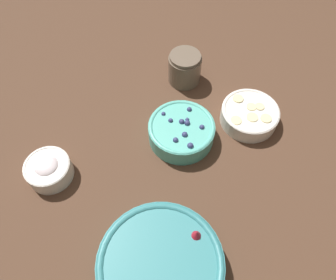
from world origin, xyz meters
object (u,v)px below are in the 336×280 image
(jar_chocolate, at_px, (185,69))
(bowl_blueberries, at_px, (181,131))
(bowl_strawberries, at_px, (161,266))
(bowl_cream, at_px, (48,169))
(bowl_bananas, at_px, (250,114))

(jar_chocolate, bearing_deg, bowl_blueberries, -132.49)
(bowl_strawberries, height_order, jar_chocolate, jar_chocolate)
(bowl_strawberries, bearing_deg, bowl_cream, 101.83)
(bowl_blueberries, relative_size, jar_chocolate, 1.79)
(bowl_cream, relative_size, jar_chocolate, 1.15)
(bowl_blueberries, distance_m, bowl_cream, 0.35)
(bowl_blueberries, relative_size, bowl_bananas, 1.11)
(bowl_blueberries, distance_m, jar_chocolate, 0.22)
(bowl_bananas, bearing_deg, bowl_blueberries, 158.31)
(bowl_strawberries, bearing_deg, bowl_blueberries, 42.77)
(bowl_cream, xyz_separation_m, jar_chocolate, (0.47, 0.04, 0.01))
(bowl_blueberries, bearing_deg, bowl_cream, 160.21)
(bowl_strawberries, xyz_separation_m, bowl_cream, (-0.07, 0.35, -0.01))
(bowl_strawberries, relative_size, bowl_blueberries, 1.49)
(bowl_bananas, bearing_deg, bowl_cream, 159.53)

